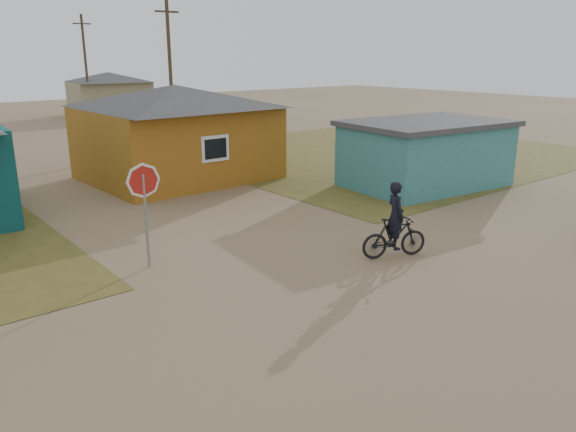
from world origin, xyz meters
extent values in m
plane|color=#856C4C|center=(0.00, 0.00, 0.00)|extent=(120.00, 120.00, 0.00)
cube|color=brown|center=(14.00, 13.00, 0.01)|extent=(20.00, 18.00, 0.00)
cube|color=#995E17|center=(2.50, 14.00, 1.50)|extent=(7.21, 6.24, 3.00)
pyramid|color=#333335|center=(2.50, 14.00, 3.45)|extent=(7.72, 6.76, 0.90)
cube|color=silver|center=(2.50, 10.97, 1.65)|extent=(1.20, 0.06, 1.00)
cube|color=black|center=(2.50, 10.94, 1.65)|extent=(0.95, 0.04, 0.75)
cube|color=teal|center=(9.50, 6.50, 1.20)|extent=(6.39, 4.61, 2.40)
cube|color=#333335|center=(9.50, 6.50, 2.50)|extent=(6.71, 4.93, 0.20)
cube|color=gray|center=(10.00, 40.00, 1.40)|extent=(6.41, 5.50, 2.80)
pyramid|color=#333335|center=(10.00, 40.00, 3.20)|extent=(6.95, 6.05, 0.80)
cylinder|color=#443529|center=(6.50, 22.00, 4.00)|extent=(0.20, 0.20, 8.00)
cube|color=#443529|center=(6.50, 22.00, 7.30)|extent=(1.40, 0.10, 0.10)
cylinder|color=#443529|center=(7.50, 38.00, 4.00)|extent=(0.20, 0.20, 8.00)
cube|color=#443529|center=(7.50, 38.00, 7.30)|extent=(1.40, 0.10, 0.10)
cylinder|color=gray|center=(-3.11, 5.12, 1.19)|extent=(0.07, 0.07, 2.37)
imported|color=black|center=(2.19, 1.74, 0.54)|extent=(1.85, 1.16, 1.08)
imported|color=black|center=(2.19, 1.74, 1.14)|extent=(0.64, 0.76, 1.77)
camera|label=1|loc=(-8.64, -7.30, 5.15)|focal=35.00mm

